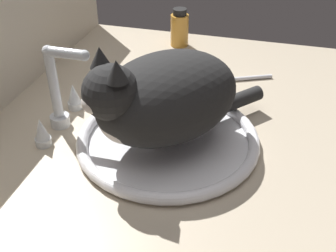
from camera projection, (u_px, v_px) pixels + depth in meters
countertop at (165, 136)px, 85.20cm from camera, size 103.51×73.75×3.00cm
sink_basin at (168, 139)px, 80.23cm from camera, size 35.69×35.69×2.24cm
faucet at (59, 97)px, 81.71cm from camera, size 17.18×10.48×17.90cm
cat at (161, 98)px, 73.94cm from camera, size 35.78×33.41×19.77cm
amber_bottle at (180, 29)px, 116.80cm from camera, size 5.14×5.14×10.79cm
toothbrush at (233, 79)px, 101.27cm from camera, size 9.08×18.01×1.70cm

